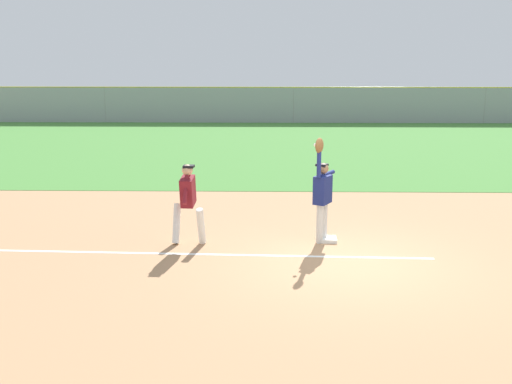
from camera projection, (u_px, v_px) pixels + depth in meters
The scene contains 11 objects.
ground_plane at pixel (347, 262), 11.50m from camera, with size 79.71×79.71×0.00m, color tan.
outfield_grass at pixel (302, 145), 27.21m from camera, with size 46.87×19.70×0.01m, color #478438.
chalk_foul_line at pixel (135, 253), 12.04m from camera, with size 12.00×0.10×0.01m, color white.
first_base at pixel (328, 239), 12.82m from camera, with size 0.38×0.38×0.08m, color white.
fielder at pixel (322, 191), 12.54m from camera, with size 0.54×0.83×2.28m.
runner at pixel (188, 198), 12.42m from camera, with size 0.73×0.84×1.72m.
baseball at pixel (315, 145), 12.52m from camera, with size 0.07×0.07×0.07m, color white.
outfield_fence at pixel (294, 105), 36.57m from camera, with size 46.95×0.08×2.22m.
parked_car_blue at pixel (193, 106), 41.02m from camera, with size 4.50×2.32×1.25m.
parked_car_red at pixel (280, 107), 40.83m from camera, with size 4.50×2.31×1.25m.
parked_car_silver at pixel (370, 107), 40.44m from camera, with size 4.49×2.30×1.25m.
Camera 1 is at (-1.53, -10.96, 3.84)m, focal length 41.59 mm.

